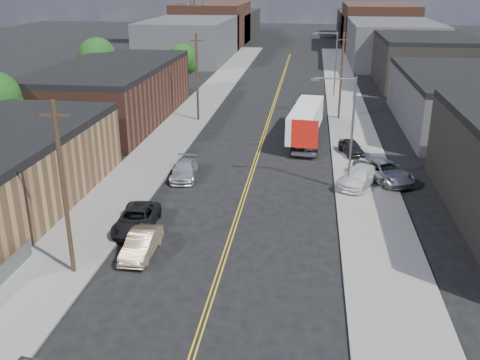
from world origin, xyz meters
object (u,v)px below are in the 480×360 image
(car_right_lot_a, at_px, (384,171))
(car_right_lot_b, at_px, (359,176))
(semi_truck, at_px, (306,119))
(car_left_c, at_px, (136,219))
(car_left_b, at_px, (141,244))
(car_right_lot_c, at_px, (351,147))
(car_left_d, at_px, (184,170))

(car_right_lot_a, distance_m, car_right_lot_b, 2.55)
(semi_truck, xyz_separation_m, car_left_c, (-10.78, -23.23, -1.41))
(car_right_lot_a, bearing_deg, car_right_lot_b, -176.30)
(car_left_b, distance_m, car_right_lot_a, 21.65)
(semi_truck, bearing_deg, car_right_lot_c, -43.78)
(car_left_d, relative_size, car_right_lot_a, 0.84)
(car_right_lot_b, bearing_deg, car_left_b, -111.35)
(semi_truck, relative_size, car_left_b, 3.28)
(car_right_lot_b, bearing_deg, car_right_lot_a, 58.90)
(semi_truck, height_order, car_right_lot_b, semi_truck)
(car_left_c, distance_m, car_right_lot_a, 20.69)
(car_right_lot_a, xyz_separation_m, car_right_lot_c, (-2.21, 6.81, -0.15))
(car_right_lot_a, relative_size, car_right_lot_b, 1.13)
(car_left_b, relative_size, car_left_d, 0.90)
(semi_truck, bearing_deg, car_left_b, -103.35)
(car_left_b, distance_m, car_left_d, 13.41)
(car_left_b, bearing_deg, car_right_lot_b, 44.17)
(car_right_lot_b, bearing_deg, car_left_c, -122.26)
(car_right_lot_a, bearing_deg, car_left_c, -177.32)
(car_right_lot_c, bearing_deg, car_left_c, -146.63)
(car_left_b, height_order, car_left_d, car_left_b)
(semi_truck, distance_m, car_right_lot_c, 6.97)
(semi_truck, xyz_separation_m, car_left_d, (-9.85, -13.23, -1.42))
(car_right_lot_a, height_order, car_right_lot_c, car_right_lot_a)
(car_right_lot_a, distance_m, car_right_lot_c, 7.16)
(car_left_b, relative_size, car_left_c, 0.85)
(car_right_lot_b, bearing_deg, car_right_lot_c, 115.76)
(car_left_d, bearing_deg, semi_truck, 47.38)
(semi_truck, distance_m, car_left_c, 25.65)
(car_left_d, bearing_deg, car_left_b, -93.97)
(semi_truck, xyz_separation_m, car_right_lot_a, (6.62, -12.04, -1.17))
(car_right_lot_c, bearing_deg, car_left_d, -167.17)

